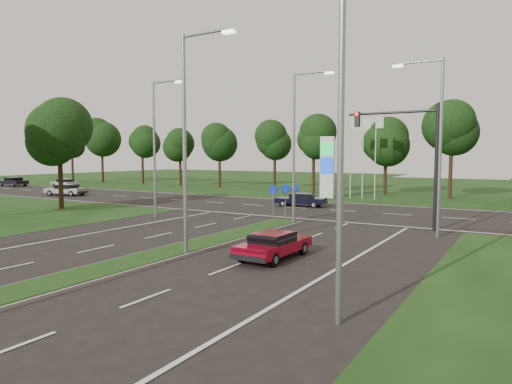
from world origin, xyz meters
The scene contains 19 objects.
ground centered at (0.00, 0.00, 0.00)m, with size 160.00×160.00×0.00m, color black.
verge_far centered at (0.00, 55.00, 0.00)m, with size 160.00×50.00×0.02m, color #153311.
cross_road centered at (0.00, 24.00, 0.00)m, with size 160.00×12.00×0.02m, color black.
median_kerb centered at (0.00, 4.00, 0.06)m, with size 2.00×26.00×0.12m, color slate.
streetlight_median_near centered at (1.00, 6.00, 5.08)m, with size 2.53×0.22×9.00m.
streetlight_median_far centered at (1.00, 16.00, 5.08)m, with size 2.53×0.22×9.00m.
streetlight_left_far centered at (-8.30, 14.00, 5.08)m, with size 2.53×0.22×9.00m.
streetlight_right_far centered at (8.80, 16.00, 5.08)m, with size 2.53×0.22×9.00m.
streetlight_right_near centered at (8.80, 2.00, 5.08)m, with size 2.53×0.22×9.00m.
traffic_signal centered at (7.19, 18.00, 4.65)m, with size 5.10×0.42×7.00m.
median_signs centered at (0.00, 16.40, 1.71)m, with size 1.16×1.76×2.38m.
gas_pylon centered at (-3.79, 33.05, 3.20)m, with size 5.80×1.26×8.00m.
tree_left_far centered at (-17.90, 13.93, 6.11)m, with size 5.20×5.20×8.86m.
treeline_far centered at (0.10, 39.93, 6.83)m, with size 6.00×6.00×9.90m.
red_sedan centered at (4.14, 7.49, 0.57)m, with size 1.64×3.90×1.07m.
navy_sedan centered at (-2.98, 25.01, 0.59)m, with size 4.19×2.24×1.09m.
far_car_a centered at (-28.20, 21.62, 0.64)m, with size 4.42×2.69×1.19m.
far_car_b centered at (-38.45, 29.00, 0.62)m, with size 4.18×2.17×1.15m.
far_car_c centered at (-46.84, 27.13, 0.66)m, with size 4.24×1.86×1.22m.
Camera 1 is at (12.95, -8.48, 4.17)m, focal length 32.00 mm.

